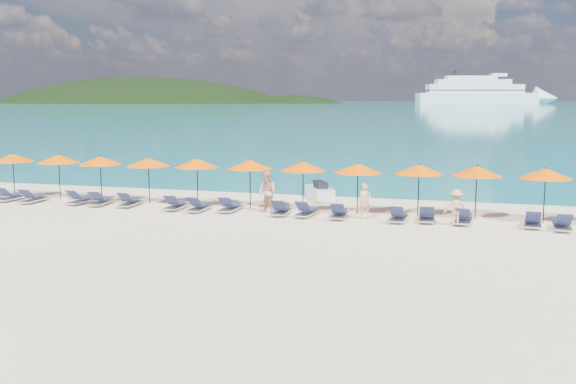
# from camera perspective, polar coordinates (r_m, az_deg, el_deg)

# --- Properties ---
(ground) EXTENTS (1400.00, 1400.00, 0.00)m
(ground) POSITION_cam_1_polar(r_m,az_deg,el_deg) (23.70, -1.97, -3.89)
(ground) COLOR beige
(sea) EXTENTS (1600.00, 1300.00, 0.01)m
(sea) POSITION_cam_1_polar(r_m,az_deg,el_deg) (682.11, 15.25, 7.65)
(sea) COLOR #1FA9B2
(sea) RESTS_ON ground
(headland_main) EXTENTS (374.00, 242.00, 126.50)m
(headland_main) POSITION_cam_1_polar(r_m,az_deg,el_deg) (641.90, -12.95, 4.30)
(headland_main) COLOR black
(headland_main) RESTS_ON ground
(headland_small) EXTENTS (162.00, 126.00, 85.50)m
(headland_small) POSITION_cam_1_polar(r_m,az_deg,el_deg) (604.20, 0.60, 4.56)
(headland_small) COLOR black
(headland_small) RESTS_ON ground
(cruise_ship) EXTENTS (121.82, 55.06, 33.86)m
(cruise_ship) POSITION_cam_1_polar(r_m,az_deg,el_deg) (580.78, 17.44, 8.35)
(cruise_ship) COLOR silver
(cruise_ship) RESTS_ON ground
(jetski) EXTENTS (1.97, 2.60, 0.88)m
(jetski) POSITION_cam_1_polar(r_m,az_deg,el_deg) (32.19, 2.84, 0.02)
(jetski) COLOR silver
(jetski) RESTS_ON ground
(beachgoer_a) EXTENTS (0.66, 0.62, 1.52)m
(beachgoer_a) POSITION_cam_1_polar(r_m,az_deg,el_deg) (26.87, 6.86, -0.84)
(beachgoer_a) COLOR tan
(beachgoer_a) RESTS_ON ground
(beachgoer_b) EXTENTS (1.03, 0.85, 1.84)m
(beachgoer_b) POSITION_cam_1_polar(r_m,az_deg,el_deg) (28.14, -1.85, -0.03)
(beachgoer_b) COLOR tan
(beachgoer_b) RESTS_ON ground
(beachgoer_c) EXTENTS (0.97, 0.48, 1.47)m
(beachgoer_c) POSITION_cam_1_polar(r_m,az_deg,el_deg) (26.17, 14.71, -1.35)
(beachgoer_c) COLOR tan
(beachgoer_c) RESTS_ON ground
(umbrella_0) EXTENTS (2.10, 2.10, 2.28)m
(umbrella_0) POSITION_cam_1_polar(r_m,az_deg,el_deg) (35.46, -23.28, 2.81)
(umbrella_0) COLOR black
(umbrella_0) RESTS_ON ground
(umbrella_1) EXTENTS (2.10, 2.10, 2.28)m
(umbrella_1) POSITION_cam_1_polar(r_m,az_deg,el_deg) (33.98, -19.72, 2.79)
(umbrella_1) COLOR black
(umbrella_1) RESTS_ON ground
(umbrella_2) EXTENTS (2.10, 2.10, 2.28)m
(umbrella_2) POSITION_cam_1_polar(r_m,az_deg,el_deg) (32.51, -16.35, 2.71)
(umbrella_2) COLOR black
(umbrella_2) RESTS_ON ground
(umbrella_3) EXTENTS (2.10, 2.10, 2.28)m
(umbrella_3) POSITION_cam_1_polar(r_m,az_deg,el_deg) (31.13, -12.31, 2.62)
(umbrella_3) COLOR black
(umbrella_3) RESTS_ON ground
(umbrella_4) EXTENTS (2.10, 2.10, 2.28)m
(umbrella_4) POSITION_cam_1_polar(r_m,az_deg,el_deg) (30.21, -8.10, 2.56)
(umbrella_4) COLOR black
(umbrella_4) RESTS_ON ground
(umbrella_5) EXTENTS (2.10, 2.10, 2.28)m
(umbrella_5) POSITION_cam_1_polar(r_m,az_deg,el_deg) (29.35, -3.40, 2.46)
(umbrella_5) COLOR black
(umbrella_5) RESTS_ON ground
(umbrella_6) EXTENTS (2.10, 2.10, 2.28)m
(umbrella_6) POSITION_cam_1_polar(r_m,az_deg,el_deg) (28.52, 1.35, 2.30)
(umbrella_6) COLOR black
(umbrella_6) RESTS_ON ground
(umbrella_7) EXTENTS (2.10, 2.10, 2.28)m
(umbrella_7) POSITION_cam_1_polar(r_m,az_deg,el_deg) (27.87, 6.22, 2.11)
(umbrella_7) COLOR black
(umbrella_7) RESTS_ON ground
(umbrella_8) EXTENTS (2.10, 2.10, 2.28)m
(umbrella_8) POSITION_cam_1_polar(r_m,az_deg,el_deg) (27.84, 11.58, 1.99)
(umbrella_8) COLOR black
(umbrella_8) RESTS_ON ground
(umbrella_9) EXTENTS (2.10, 2.10, 2.28)m
(umbrella_9) POSITION_cam_1_polar(r_m,az_deg,el_deg) (27.76, 16.45, 1.80)
(umbrella_9) COLOR black
(umbrella_9) RESTS_ON ground
(umbrella_10) EXTENTS (2.10, 2.10, 2.28)m
(umbrella_10) POSITION_cam_1_polar(r_m,az_deg,el_deg) (27.78, 21.94, 1.54)
(umbrella_10) COLOR black
(umbrella_10) RESTS_ON ground
(lounger_1) EXTENTS (0.64, 1.71, 0.66)m
(lounger_1) POSITION_cam_1_polar(r_m,az_deg,el_deg) (34.36, -23.37, -0.34)
(lounger_1) COLOR silver
(lounger_1) RESTS_ON ground
(lounger_2) EXTENTS (0.66, 1.71, 0.66)m
(lounger_2) POSITION_cam_1_polar(r_m,az_deg,el_deg) (33.33, -21.67, -0.50)
(lounger_2) COLOR silver
(lounger_2) RESTS_ON ground
(lounger_3) EXTENTS (0.73, 1.74, 0.66)m
(lounger_3) POSITION_cam_1_polar(r_m,az_deg,el_deg) (32.15, -17.93, -0.62)
(lounger_3) COLOR silver
(lounger_3) RESTS_ON ground
(lounger_4) EXTENTS (0.77, 1.75, 0.66)m
(lounger_4) POSITION_cam_1_polar(r_m,az_deg,el_deg) (31.50, -16.27, -0.72)
(lounger_4) COLOR silver
(lounger_4) RESTS_ON ground
(lounger_5) EXTENTS (0.73, 1.74, 0.66)m
(lounger_5) POSITION_cam_1_polar(r_m,az_deg,el_deg) (30.82, -13.85, -0.83)
(lounger_5) COLOR silver
(lounger_5) RESTS_ON ground
(lounger_6) EXTENTS (0.67, 1.72, 0.66)m
(lounger_6) POSITION_cam_1_polar(r_m,az_deg,el_deg) (29.51, -9.90, -1.11)
(lounger_6) COLOR silver
(lounger_6) RESTS_ON ground
(lounger_7) EXTENTS (0.64, 1.71, 0.66)m
(lounger_7) POSITION_cam_1_polar(r_m,az_deg,el_deg) (28.88, -7.92, -1.27)
(lounger_7) COLOR silver
(lounger_7) RESTS_ON ground
(lounger_8) EXTENTS (0.65, 1.71, 0.66)m
(lounger_8) POSITION_cam_1_polar(r_m,az_deg,el_deg) (28.68, -5.14, -1.29)
(lounger_8) COLOR silver
(lounger_8) RESTS_ON ground
(lounger_9) EXTENTS (0.71, 1.73, 0.66)m
(lounger_9) POSITION_cam_1_polar(r_m,az_deg,el_deg) (27.74, -0.60, -1.58)
(lounger_9) COLOR silver
(lounger_9) RESTS_ON ground
(lounger_10) EXTENTS (0.77, 1.75, 0.66)m
(lounger_10) POSITION_cam_1_polar(r_m,az_deg,el_deg) (27.42, 1.67, -1.70)
(lounger_10) COLOR silver
(lounger_10) RESTS_ON ground
(lounger_11) EXTENTS (0.76, 1.74, 0.66)m
(lounger_11) POSITION_cam_1_polar(r_m,az_deg,el_deg) (27.05, 4.55, -1.87)
(lounger_11) COLOR silver
(lounger_11) RESTS_ON ground
(lounger_12) EXTENTS (0.71, 1.73, 0.66)m
(lounger_12) POSITION_cam_1_polar(r_m,az_deg,el_deg) (26.66, 9.80, -2.11)
(lounger_12) COLOR silver
(lounger_12) RESTS_ON ground
(lounger_13) EXTENTS (0.70, 1.73, 0.66)m
(lounger_13) POSITION_cam_1_polar(r_m,az_deg,el_deg) (26.84, 12.23, -2.11)
(lounger_13) COLOR silver
(lounger_13) RESTS_ON ground
(lounger_14) EXTENTS (0.75, 1.74, 0.66)m
(lounger_14) POSITION_cam_1_polar(r_m,az_deg,el_deg) (26.75, 15.33, -2.25)
(lounger_14) COLOR silver
(lounger_14) RESTS_ON ground
(lounger_15) EXTENTS (0.77, 1.75, 0.66)m
(lounger_15) POSITION_cam_1_polar(r_m,az_deg,el_deg) (26.88, 20.93, -2.46)
(lounger_15) COLOR silver
(lounger_15) RESTS_ON ground
(lounger_16) EXTENTS (0.68, 1.72, 0.66)m
(lounger_16) POSITION_cam_1_polar(r_m,az_deg,el_deg) (26.75, 23.20, -2.64)
(lounger_16) COLOR silver
(lounger_16) RESTS_ON ground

